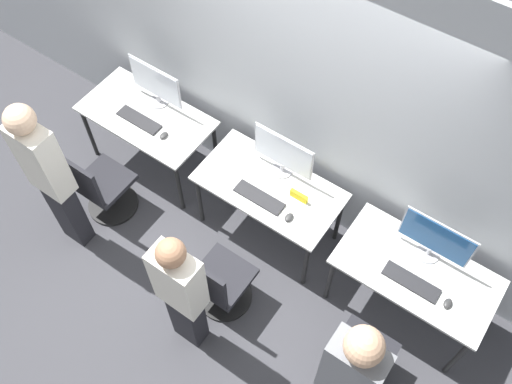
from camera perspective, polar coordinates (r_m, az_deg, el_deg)
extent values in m
plane|color=#3D3D42|center=(5.28, -0.81, -6.16)|extent=(20.00, 20.00, 0.00)
cube|color=#B7BCC1|center=(4.51, 4.77, 9.37)|extent=(12.00, 0.05, 2.80)
cube|color=silver|center=(5.38, -10.97, 7.50)|extent=(1.24, 0.65, 0.02)
cylinder|color=black|center=(5.86, -16.33, 5.76)|extent=(0.04, 0.04, 0.70)
cylinder|color=black|center=(5.29, -7.69, 0.48)|extent=(0.04, 0.04, 0.70)
cylinder|color=black|center=(6.07, -12.76, 9.17)|extent=(0.04, 0.04, 0.70)
cylinder|color=black|center=(5.52, -4.08, 4.39)|extent=(0.04, 0.04, 0.70)
cylinder|color=#B2B2B7|center=(5.45, -9.65, 8.93)|extent=(0.18, 0.18, 0.01)
cylinder|color=#B2B2B7|center=(5.42, -9.72, 9.24)|extent=(0.04, 0.04, 0.08)
cube|color=#B2B2B7|center=(5.27, -10.01, 10.80)|extent=(0.56, 0.01, 0.37)
cube|color=silver|center=(5.27, -10.07, 10.75)|extent=(0.54, 0.01, 0.34)
cube|color=#262628|center=(5.33, -11.61, 7.07)|extent=(0.44, 0.13, 0.02)
ellipsoid|color=#333333|center=(5.17, -9.21, 5.61)|extent=(0.06, 0.09, 0.03)
cylinder|color=black|center=(5.70, -14.06, -1.19)|extent=(0.48, 0.48, 0.03)
cylinder|color=black|center=(5.54, -14.47, -0.13)|extent=(0.04, 0.04, 0.35)
cube|color=#232328|center=(5.38, -14.92, 1.05)|extent=(0.44, 0.44, 0.05)
cube|color=#232328|center=(5.13, -17.01, 1.05)|extent=(0.40, 0.04, 0.44)
cube|color=#232328|center=(5.29, -18.26, -1.86)|extent=(0.25, 0.16, 0.82)
cube|color=silver|center=(4.69, -20.72, 3.04)|extent=(0.36, 0.20, 0.71)
sphere|color=beige|center=(4.35, -22.57, 6.71)|extent=(0.23, 0.23, 0.23)
cube|color=silver|center=(4.81, 1.33, 0.54)|extent=(1.24, 0.65, 0.02)
cylinder|color=black|center=(5.19, -5.66, -0.77)|extent=(0.04, 0.04, 0.70)
cylinder|color=black|center=(4.86, 4.99, -7.25)|extent=(0.04, 0.04, 0.70)
cylinder|color=black|center=(5.42, -2.08, 3.26)|extent=(0.04, 0.04, 0.70)
cylinder|color=black|center=(5.11, 8.28, -2.64)|extent=(0.04, 0.04, 0.70)
cylinder|color=#B2B2B7|center=(4.89, 2.62, 2.22)|extent=(0.18, 0.18, 0.01)
cylinder|color=#B2B2B7|center=(4.85, 2.64, 2.52)|extent=(0.04, 0.04, 0.08)
cube|color=#B2B2B7|center=(4.69, 2.78, 4.05)|extent=(0.56, 0.01, 0.37)
cube|color=silver|center=(4.68, 2.72, 3.98)|extent=(0.54, 0.01, 0.34)
cube|color=#262628|center=(4.72, 0.32, -0.54)|extent=(0.44, 0.13, 0.02)
ellipsoid|color=#333333|center=(4.62, 3.31, -2.55)|extent=(0.06, 0.09, 0.03)
cylinder|color=black|center=(5.10, -3.14, -10.30)|extent=(0.48, 0.48, 0.03)
cylinder|color=black|center=(4.92, -3.24, -9.43)|extent=(0.04, 0.04, 0.35)
cube|color=#232328|center=(4.74, -3.36, -8.44)|extent=(0.44, 0.44, 0.05)
cube|color=#232328|center=(4.46, -5.09, -9.03)|extent=(0.40, 0.04, 0.44)
cube|color=#232328|center=(4.68, -6.83, -12.24)|extent=(0.25, 0.16, 0.73)
cube|color=silver|center=(4.06, -7.80, -8.78)|extent=(0.36, 0.20, 0.63)
sphere|color=#9E7051|center=(3.68, -8.54, -6.07)|extent=(0.21, 0.21, 0.21)
cube|color=silver|center=(4.59, 15.81, -7.68)|extent=(1.24, 0.65, 0.02)
cylinder|color=black|center=(4.83, 7.41, -8.67)|extent=(0.04, 0.04, 0.70)
cylinder|color=black|center=(4.81, 19.47, -15.33)|extent=(0.04, 0.04, 0.70)
cylinder|color=black|center=(5.08, 10.59, -3.94)|extent=(0.04, 0.04, 0.70)
cylinder|color=black|center=(5.06, 21.95, -10.16)|extent=(0.04, 0.04, 0.70)
cylinder|color=#B2B2B7|center=(4.67, 16.82, -5.89)|extent=(0.18, 0.18, 0.01)
cylinder|color=#B2B2B7|center=(4.63, 16.95, -5.64)|extent=(0.04, 0.04, 0.08)
cube|color=#B2B2B7|center=(4.45, 17.63, -4.34)|extent=(0.56, 0.01, 0.37)
cube|color=navy|center=(4.45, 17.59, -4.42)|extent=(0.54, 0.01, 0.34)
cube|color=#262628|center=(4.51, 15.25, -8.65)|extent=(0.44, 0.13, 0.02)
ellipsoid|color=#333333|center=(4.51, 18.63, -10.53)|extent=(0.06, 0.09, 0.03)
cylinder|color=black|center=(4.95, 9.87, -16.95)|extent=(0.48, 0.48, 0.03)
cylinder|color=black|center=(4.76, 10.22, -16.30)|extent=(0.04, 0.04, 0.35)
cube|color=#232328|center=(4.57, 10.61, -15.55)|extent=(0.44, 0.44, 0.05)
cube|color=#232328|center=(4.28, 9.78, -16.72)|extent=(0.40, 0.04, 0.44)
cube|color=slate|center=(3.70, 9.56, -17.25)|extent=(0.36, 0.20, 0.72)
sphere|color=tan|center=(3.25, 10.76, -14.91)|extent=(0.23, 0.23, 0.23)
cube|color=yellow|center=(4.71, 4.31, -0.42)|extent=(0.16, 0.03, 0.08)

